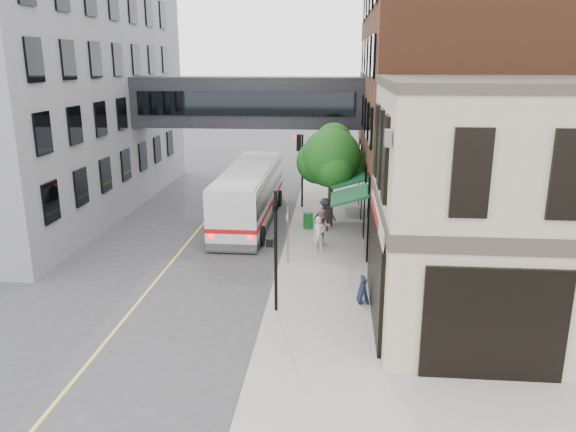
% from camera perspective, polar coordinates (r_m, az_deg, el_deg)
% --- Properties ---
extents(ground, '(120.00, 120.00, 0.00)m').
position_cam_1_polar(ground, '(19.23, -3.09, -12.37)').
color(ground, '#38383A').
rests_on(ground, ground).
extents(sidewalk_main, '(4.00, 60.00, 0.15)m').
position_cam_1_polar(sidewalk_main, '(32.08, 3.95, -0.60)').
color(sidewalk_main, gray).
rests_on(sidewalk_main, ground).
extents(corner_building, '(10.19, 8.12, 8.45)m').
position_cam_1_polar(corner_building, '(20.46, 23.33, 0.73)').
color(corner_building, tan).
rests_on(corner_building, ground).
extents(brick_building, '(13.76, 18.00, 14.00)m').
position_cam_1_polar(brick_building, '(32.73, 18.61, 11.28)').
color(brick_building, '#562D1A').
rests_on(brick_building, ground).
extents(opposite_building, '(14.00, 24.00, 14.00)m').
position_cam_1_polar(opposite_building, '(38.21, -26.18, 11.04)').
color(opposite_building, slate).
rests_on(opposite_building, ground).
extents(skyway_bridge, '(14.00, 3.18, 3.00)m').
position_cam_1_polar(skyway_bridge, '(35.32, -4.01, 11.50)').
color(skyway_bridge, black).
rests_on(skyway_bridge, ground).
extents(traffic_signal_near, '(0.44, 0.22, 4.60)m').
position_cam_1_polar(traffic_signal_near, '(19.86, -1.35, -2.08)').
color(traffic_signal_near, black).
rests_on(traffic_signal_near, sidewalk_main).
extents(traffic_signal_far, '(0.53, 0.28, 4.50)m').
position_cam_1_polar(traffic_signal_far, '(34.35, 1.24, 6.10)').
color(traffic_signal_far, black).
rests_on(traffic_signal_far, sidewalk_main).
extents(street_sign_pole, '(0.08, 0.75, 3.00)m').
position_cam_1_polar(street_sign_pole, '(24.92, -0.02, -0.89)').
color(street_sign_pole, gray).
rests_on(street_sign_pole, sidewalk_main).
extents(street_tree, '(3.80, 3.20, 5.60)m').
position_cam_1_polar(street_tree, '(30.45, 4.42, 5.92)').
color(street_tree, '#382619').
rests_on(street_tree, sidewalk_main).
extents(lane_marking, '(0.12, 40.00, 0.01)m').
position_cam_1_polar(lane_marking, '(29.25, -10.08, -2.57)').
color(lane_marking, '#D8CC4C').
rests_on(lane_marking, ground).
extents(bus, '(2.87, 11.53, 3.10)m').
position_cam_1_polar(bus, '(31.98, -3.92, 2.43)').
color(bus, silver).
rests_on(bus, ground).
extents(pedestrian_a, '(0.73, 0.62, 1.68)m').
position_cam_1_polar(pedestrian_a, '(26.79, 3.16, -1.83)').
color(pedestrian_a, silver).
rests_on(pedestrian_a, sidewalk_main).
extents(pedestrian_b, '(1.13, 1.04, 1.86)m').
position_cam_1_polar(pedestrian_b, '(27.53, 3.46, -1.16)').
color(pedestrian_b, '#C27D8D').
rests_on(pedestrian_b, sidewalk_main).
extents(pedestrian_c, '(1.23, 0.80, 1.80)m').
position_cam_1_polar(pedestrian_c, '(29.92, 3.79, 0.15)').
color(pedestrian_c, black).
rests_on(pedestrian_c, sidewalk_main).
extents(newspaper_box, '(0.54, 0.52, 0.87)m').
position_cam_1_polar(newspaper_box, '(30.43, 2.05, -0.48)').
color(newspaper_box, '#166321').
rests_on(newspaper_box, sidewalk_main).
extents(sandwich_board, '(0.43, 0.60, 0.99)m').
position_cam_1_polar(sandwich_board, '(21.50, 7.64, -7.45)').
color(sandwich_board, black).
rests_on(sandwich_board, sidewalk_main).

